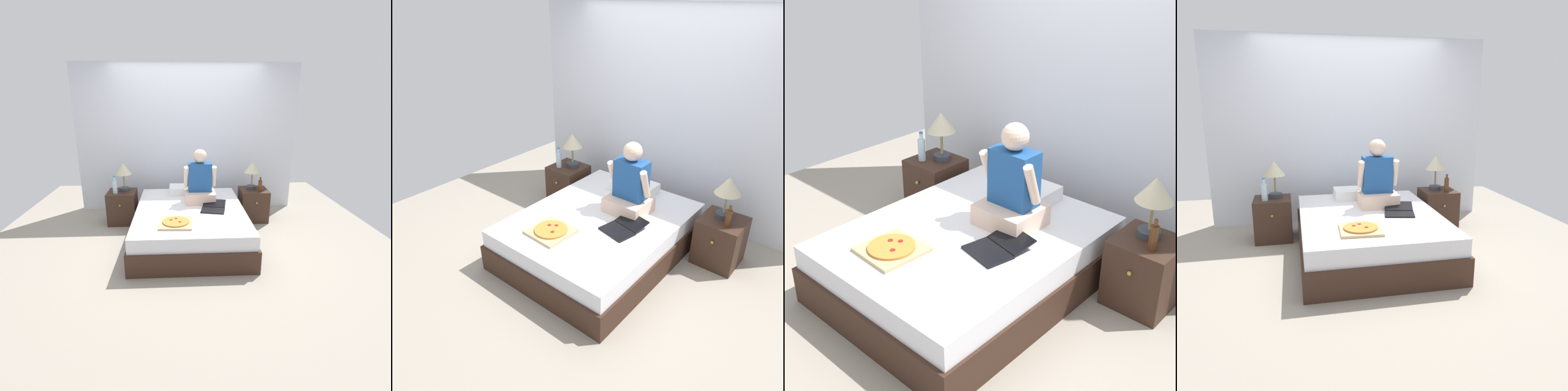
# 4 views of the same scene
# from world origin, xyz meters

# --- Properties ---
(ground_plane) EXTENTS (5.78, 5.78, 0.00)m
(ground_plane) POSITION_xyz_m (0.00, 0.00, 0.00)
(ground_plane) COLOR #9E9384
(wall_back) EXTENTS (3.78, 0.12, 2.50)m
(wall_back) POSITION_xyz_m (0.00, 1.36, 1.25)
(wall_back) COLOR silver
(wall_back) RESTS_ON ground
(bed) EXTENTS (1.55, 2.00, 0.47)m
(bed) POSITION_xyz_m (0.00, 0.00, 0.23)
(bed) COLOR #382319
(bed) RESTS_ON ground
(nightstand_left) EXTENTS (0.44, 0.47, 0.52)m
(nightstand_left) POSITION_xyz_m (-1.07, 0.68, 0.26)
(nightstand_left) COLOR #382319
(nightstand_left) RESTS_ON ground
(lamp_on_left_nightstand) EXTENTS (0.26, 0.26, 0.45)m
(lamp_on_left_nightstand) POSITION_xyz_m (-1.03, 0.74, 0.85)
(lamp_on_left_nightstand) COLOR #333842
(lamp_on_left_nightstand) RESTS_ON nightstand_left
(water_bottle) EXTENTS (0.07, 0.07, 0.28)m
(water_bottle) POSITION_xyz_m (-1.15, 0.60, 0.63)
(water_bottle) COLOR silver
(water_bottle) RESTS_ON nightstand_left
(nightstand_right) EXTENTS (0.44, 0.47, 0.52)m
(nightstand_right) POSITION_xyz_m (1.07, 0.68, 0.26)
(nightstand_right) COLOR #382319
(nightstand_right) RESTS_ON ground
(lamp_on_right_nightstand) EXTENTS (0.26, 0.26, 0.45)m
(lamp_on_right_nightstand) POSITION_xyz_m (1.04, 0.74, 0.85)
(lamp_on_right_nightstand) COLOR #333842
(lamp_on_right_nightstand) RESTS_ON nightstand_right
(beer_bottle) EXTENTS (0.06, 0.06, 0.23)m
(beer_bottle) POSITION_xyz_m (1.14, 0.59, 0.62)
(beer_bottle) COLOR #512D14
(beer_bottle) RESTS_ON nightstand_right
(pillow) EXTENTS (0.52, 0.34, 0.12)m
(pillow) POSITION_xyz_m (-0.04, 0.72, 0.53)
(pillow) COLOR white
(pillow) RESTS_ON bed
(person_seated) EXTENTS (0.47, 0.40, 0.78)m
(person_seated) POSITION_xyz_m (0.16, 0.31, 0.75)
(person_seated) COLOR beige
(person_seated) RESTS_ON bed
(laptop) EXTENTS (0.40, 0.47, 0.07)m
(laptop) POSITION_xyz_m (0.32, -0.06, 0.49)
(laptop) COLOR black
(laptop) RESTS_ON bed
(pizza_box) EXTENTS (0.42, 0.42, 0.05)m
(pizza_box) POSITION_xyz_m (-0.20, -0.54, 0.48)
(pizza_box) COLOR tan
(pizza_box) RESTS_ON bed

